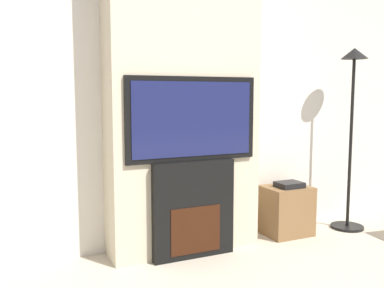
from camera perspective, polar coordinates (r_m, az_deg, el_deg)
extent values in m
cube|color=silver|center=(3.68, -2.50, 7.45)|extent=(6.00, 0.06, 2.70)
cube|color=beige|center=(3.49, -1.22, 7.50)|extent=(1.25, 0.35, 2.70)
cube|color=black|center=(3.45, 0.00, -8.62)|extent=(0.68, 0.14, 0.78)
cube|color=#33160A|center=(3.43, 0.52, -11.42)|extent=(0.42, 0.01, 0.37)
cube|color=black|center=(3.33, 0.00, 3.36)|extent=(1.09, 0.06, 0.66)
cube|color=#191E4C|center=(3.30, 0.24, 3.33)|extent=(1.00, 0.01, 0.58)
cylinder|color=black|center=(4.51, 19.97, -10.32)|extent=(0.31, 0.31, 0.03)
cylinder|color=black|center=(4.35, 20.39, 0.00)|extent=(0.03, 0.03, 1.60)
cone|color=black|center=(4.34, 20.85, 11.23)|extent=(0.25, 0.25, 0.10)
cube|color=brown|center=(4.11, 12.46, -8.65)|extent=(0.42, 0.34, 0.45)
cube|color=black|center=(4.02, 12.85, -5.31)|extent=(0.23, 0.19, 0.05)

